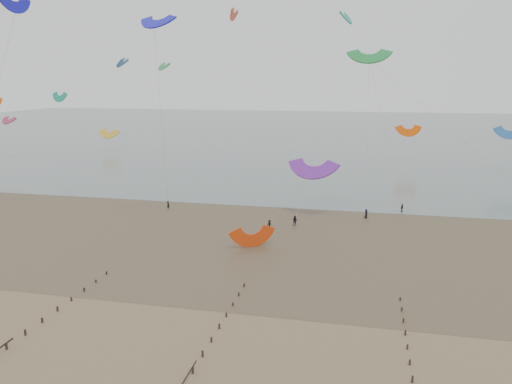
% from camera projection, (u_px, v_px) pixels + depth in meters
% --- Properties ---
extents(ground, '(500.00, 500.00, 0.00)m').
position_uv_depth(ground, '(176.00, 332.00, 49.01)').
color(ground, brown).
rests_on(ground, ground).
extents(sea_and_shore, '(500.00, 665.00, 0.03)m').
position_uv_depth(sea_and_shore, '(229.00, 229.00, 82.63)').
color(sea_and_shore, '#475654').
rests_on(sea_and_shore, ground).
extents(kitesurfer_lead, '(0.68, 0.56, 1.60)m').
position_uv_depth(kitesurfer_lead, '(168.00, 205.00, 95.23)').
color(kitesurfer_lead, black).
rests_on(kitesurfer_lead, ground).
extents(kitesurfers, '(135.23, 24.75, 1.88)m').
position_uv_depth(kitesurfers, '(451.00, 212.00, 90.15)').
color(kitesurfers, black).
rests_on(kitesurfers, ground).
extents(grounded_kite, '(7.54, 7.17, 3.28)m').
position_uv_depth(grounded_kite, '(252.00, 247.00, 73.86)').
color(grounded_kite, red).
rests_on(grounded_kite, ground).
extents(kites_airborne, '(248.19, 110.04, 44.94)m').
position_uv_depth(kites_airborne, '(277.00, 92.00, 130.49)').
color(kites_airborne, '#0F9475').
rests_on(kites_airborne, ground).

